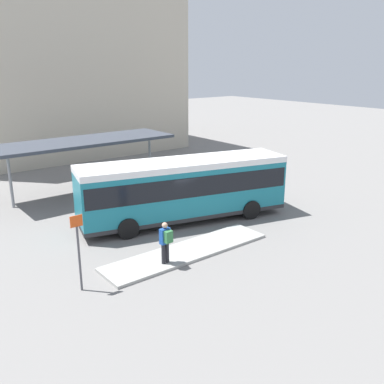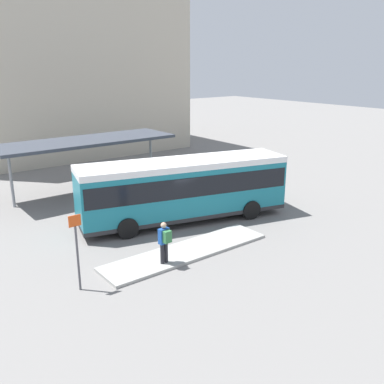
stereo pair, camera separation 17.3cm
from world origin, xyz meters
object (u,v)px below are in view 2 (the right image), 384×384
Objects in this scene: potted_planter_near_shelter at (148,184)px; platform_sign at (77,249)px; bicycle_green at (238,165)px; city_bus at (184,186)px; pedestrian_waiting at (165,240)px; bicycle_yellow at (246,167)px; potted_planter_far_side at (171,182)px.

platform_sign is at bearing -134.45° from potted_planter_near_shelter.
city_bus is at bearing 114.88° from bicycle_green.
platform_sign reaches higher than potted_planter_near_shelter.
city_bus reaches higher than pedestrian_waiting.
bicycle_yellow is 8.83m from potted_planter_near_shelter.
potted_planter_near_shelter is 0.49× the size of platform_sign.
pedestrian_waiting is 0.61× the size of platform_sign.
pedestrian_waiting is 1.00× the size of bicycle_green.
bicycle_yellow is 7.20m from potted_planter_far_side.
pedestrian_waiting is at bearing 118.81° from bicycle_green.
bicycle_green is 0.61× the size of platform_sign.
potted_planter_near_shelter is 1.64m from potted_planter_far_side.
pedestrian_waiting is 1.44× the size of potted_planter_far_side.
bicycle_green is (13.11, 9.62, -0.72)m from pedestrian_waiting.
potted_planter_near_shelter is at bearing -32.42° from pedestrian_waiting.
city_bus is 5.24m from potted_planter_far_side.
city_bus is at bearing -117.73° from potted_planter_far_side.
platform_sign is at bearing -140.30° from potted_planter_far_side.
potted_planter_far_side is (-7.17, -0.64, 0.24)m from bicycle_yellow.
pedestrian_waiting is 1.23× the size of potted_planter_near_shelter.
potted_planter_far_side is at bearing -40.93° from pedestrian_waiting.
city_bus is 6.19× the size of bicycle_yellow.
pedestrian_waiting is at bearing -120.43° from city_bus.
city_bus reaches higher than bicycle_green.
bicycle_green is 7.24m from potted_planter_far_side.
bicycle_yellow is (9.54, 5.16, -1.44)m from city_bus.
potted_planter_far_side is 0.42× the size of platform_sign.
city_bus is 6.28× the size of bicycle_green.
potted_planter_far_side reaches higher than bicycle_green.
bicycle_green is 8.83m from potted_planter_near_shelter.
potted_planter_near_shelter is at bearing 95.70° from city_bus.
bicycle_yellow reaches higher than bicycle_green.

